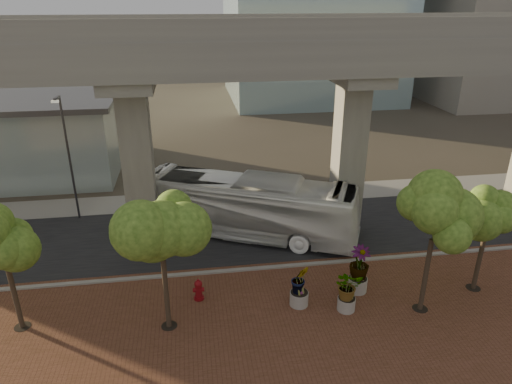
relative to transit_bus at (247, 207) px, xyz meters
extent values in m
plane|color=#3A352A|center=(0.02, -2.02, -1.83)|extent=(160.00, 160.00, 0.00)
cube|color=brown|center=(0.02, -10.02, -1.80)|extent=(70.00, 13.00, 0.06)
cube|color=black|center=(0.02, -0.02, -1.81)|extent=(90.00, 8.00, 0.04)
cube|color=gray|center=(0.02, -4.02, -1.75)|extent=(70.00, 0.25, 0.16)
cube|color=gray|center=(0.02, 5.48, -1.80)|extent=(90.00, 3.00, 0.06)
cube|color=gray|center=(0.02, -1.62, 8.67)|extent=(72.00, 2.40, 1.80)
cube|color=gray|center=(0.02, 1.58, 8.67)|extent=(72.00, 2.40, 1.80)
cube|color=gray|center=(0.02, -2.72, 10.07)|extent=(72.00, 0.12, 1.00)
cube|color=gray|center=(0.02, 2.68, 10.07)|extent=(72.00, 0.12, 1.00)
cube|color=gray|center=(38.02, 33.98, 10.17)|extent=(18.00, 16.00, 24.00)
imported|color=white|center=(0.00, 0.00, 0.00)|extent=(13.23, 8.35, 3.67)
cylinder|color=maroon|center=(-3.12, -6.13, -1.72)|extent=(0.49, 0.49, 0.11)
cylinder|color=maroon|center=(-3.12, -6.13, -1.33)|extent=(0.32, 0.32, 0.78)
sphere|color=maroon|center=(-3.12, -6.13, -0.94)|extent=(0.38, 0.38, 0.38)
cylinder|color=maroon|center=(-3.12, -6.13, -0.76)|extent=(0.11, 0.11, 0.13)
cylinder|color=maroon|center=(-3.12, -6.13, -1.26)|extent=(0.54, 0.22, 0.22)
cylinder|color=gray|center=(3.52, -7.95, -1.45)|extent=(0.82, 0.82, 0.64)
imported|color=#355B18|center=(3.52, -7.95, -0.45)|extent=(1.82, 1.82, 1.36)
cylinder|color=#ADAB9C|center=(4.53, -6.61, -1.41)|extent=(0.93, 0.93, 0.72)
imported|color=#355B18|center=(4.53, -6.61, -0.20)|extent=(2.27, 2.27, 1.70)
cylinder|color=gray|center=(1.47, -7.26, -1.44)|extent=(0.87, 0.87, 0.67)
imported|color=#355B18|center=(1.47, -7.26, -0.38)|extent=(1.93, 1.93, 1.44)
cylinder|color=#4D3D2C|center=(-10.79, -7.00, -0.15)|extent=(0.22, 0.22, 3.26)
cylinder|color=black|center=(-10.79, -7.00, -1.77)|extent=(0.70, 0.70, 0.01)
cylinder|color=#4D3D2C|center=(-4.47, -7.90, -0.10)|extent=(0.22, 0.22, 3.35)
cylinder|color=black|center=(-4.47, -7.90, -1.77)|extent=(0.70, 0.70, 0.01)
cylinder|color=#4D3D2C|center=(6.92, -8.39, 0.04)|extent=(0.22, 0.22, 3.63)
cylinder|color=black|center=(6.92, -8.39, -1.77)|extent=(0.70, 0.70, 0.01)
cylinder|color=#4D3D2C|center=(10.29, -7.26, -0.17)|extent=(0.22, 0.22, 3.20)
cylinder|color=black|center=(10.29, -7.26, -1.77)|extent=(0.70, 0.70, 0.01)
cylinder|color=#333238|center=(-10.52, 3.77, 2.15)|extent=(0.14, 0.14, 7.89)
cube|color=#333238|center=(-10.52, 3.28, 6.10)|extent=(0.15, 0.99, 0.15)
cube|color=silver|center=(-10.52, 2.79, 6.00)|extent=(0.39, 0.20, 0.12)
cylinder|color=#2C2B30|center=(7.22, 3.48, 1.87)|extent=(0.13, 0.13, 7.32)
cube|color=#2C2B30|center=(7.22, 3.02, 5.53)|extent=(0.14, 0.92, 0.14)
cube|color=silver|center=(7.22, 2.56, 5.44)|extent=(0.37, 0.18, 0.11)
camera|label=1|loc=(-3.09, -24.24, 11.44)|focal=32.00mm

